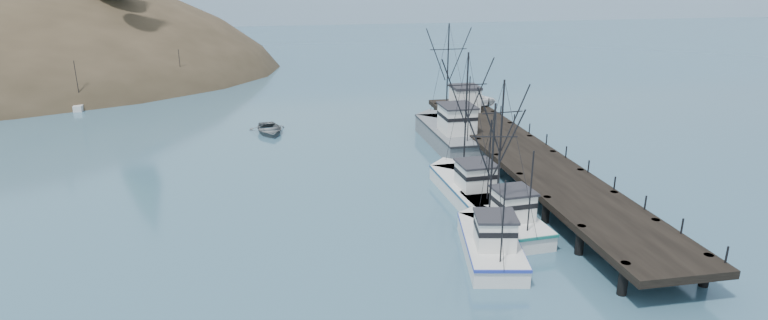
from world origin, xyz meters
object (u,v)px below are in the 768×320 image
(pier, at_px, (525,156))
(trawler_far, at_px, (468,185))
(work_vessel, at_px, (450,133))
(pickup_truck, at_px, (475,100))
(pier_shed, at_px, (465,98))
(motorboat, at_px, (269,133))
(trawler_near, at_px, (502,215))
(trawler_mid, at_px, (490,242))

(pier, bearing_deg, trawler_far, -149.23)
(work_vessel, xyz_separation_m, pickup_truck, (5.33, 7.87, 1.48))
(pier_shed, height_order, motorboat, pier_shed)
(pier, xyz_separation_m, trawler_near, (-5.88, -9.93, -0.87))
(pier, xyz_separation_m, pickup_truck, (1.50, 17.95, 1.02))
(motorboat, bearing_deg, pickup_truck, -7.78)
(work_vessel, relative_size, pier_shed, 4.59)
(trawler_mid, bearing_deg, trawler_far, 80.04)
(pier, xyz_separation_m, trawler_mid, (-8.22, -13.86, -0.87))
(trawler_near, bearing_deg, pier, 59.35)
(pier, bearing_deg, pickup_truck, 85.22)
(pier, height_order, trawler_near, trawler_near)
(trawler_mid, height_order, pier_shed, trawler_mid)
(pier, height_order, trawler_mid, trawler_mid)
(pier, relative_size, trawler_near, 4.12)
(trawler_far, distance_m, pickup_truck, 23.29)
(trawler_far, distance_m, motorboat, 26.71)
(trawler_near, relative_size, trawler_mid, 1.06)
(trawler_mid, bearing_deg, motorboat, 113.72)
(work_vessel, bearing_deg, pier, -69.19)
(pickup_truck, bearing_deg, trawler_far, 138.95)
(trawler_far, bearing_deg, pier, 30.77)
(pier, relative_size, trawler_far, 3.77)
(pickup_truck, xyz_separation_m, motorboat, (-23.62, -0.17, -2.71))
(trawler_near, xyz_separation_m, motorboat, (-16.24, 27.71, -0.82))
(pier_shed, xyz_separation_m, pickup_truck, (1.90, 1.85, -0.71))
(pier_shed, bearing_deg, motorboat, 175.59)
(trawler_mid, relative_size, trawler_far, 0.86)
(trawler_far, distance_m, pier_shed, 21.01)
(pier, distance_m, motorboat, 28.43)
(trawler_near, xyz_separation_m, pier_shed, (5.49, 26.03, 2.60))
(work_vessel, height_order, motorboat, work_vessel)
(trawler_near, relative_size, motorboat, 1.92)
(trawler_far, height_order, work_vessel, work_vessel)
(pier_shed, distance_m, motorboat, 22.05)
(pier, distance_m, trawler_near, 11.58)
(trawler_far, relative_size, pier_shed, 3.65)
(trawler_near, relative_size, work_vessel, 0.73)
(trawler_near, height_order, work_vessel, work_vessel)
(trawler_near, height_order, pier_shed, trawler_near)
(work_vessel, bearing_deg, pier_shed, 60.32)
(trawler_near, xyz_separation_m, trawler_far, (-0.58, 6.08, 0.00))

